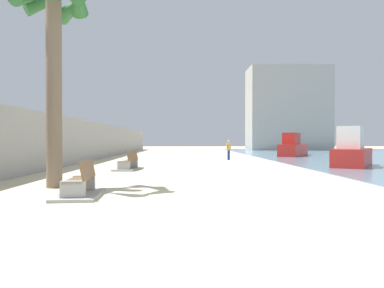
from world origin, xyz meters
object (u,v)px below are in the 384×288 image
Objects in this scene: boat_nearest at (352,152)px; person_walking at (229,149)px; bench_far at (129,165)px; palm_tree at (55,25)px; bench_near at (80,188)px; boat_outer at (293,147)px.

person_walking is at bearing 129.69° from boat_nearest.
bench_far is 10.87m from person_walking.
bench_far is 12.35m from boat_nearest.
person_walking is at bearing 64.31° from palm_tree.
palm_tree is 16.48m from boat_nearest.
boat_nearest reaches higher than bench_near.
boat_nearest is at bearing 39.91° from bench_near.
boat_nearest reaches higher than bench_far.
bench_near and bench_far have the same top height.
bench_near is 18.54m from person_walking.
person_walking is 9.32m from boat_outer.
palm_tree reaches higher than bench_far.
person_walking reaches higher than bench_near.
bench_near is 8.56m from bench_far.
person_walking is at bearing -137.39° from boat_outer.
palm_tree is 5.46m from bench_near.
person_walking is at bearing 70.52° from bench_near.
boat_nearest is (6.03, -7.26, -0.02)m from person_walking.
bench_near is at bearing -54.54° from palm_tree.
palm_tree is 17.85m from person_walking.
palm_tree reaches higher than bench_near.
boat_outer is at bearing 86.48° from boat_nearest.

